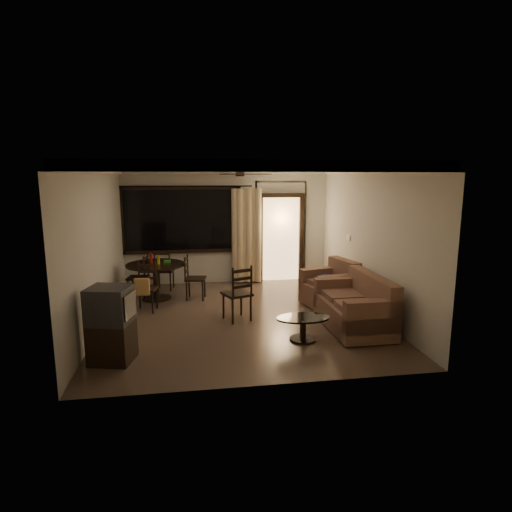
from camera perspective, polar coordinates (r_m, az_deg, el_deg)
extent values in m
plane|color=#7F6651|center=(8.18, -2.03, -8.03)|extent=(5.50, 5.50, 0.00)
plane|color=beige|center=(10.56, -3.87, 3.98)|extent=(5.00, 0.00, 5.00)
plane|color=beige|center=(5.18, 1.52, -2.95)|extent=(5.00, 0.00, 5.00)
plane|color=beige|center=(7.96, -20.28, 1.17)|extent=(0.00, 5.50, 5.50)
plane|color=beige|center=(8.51, 14.88, 2.05)|extent=(0.00, 5.50, 5.50)
plane|color=white|center=(7.76, -2.17, 11.97)|extent=(5.50, 5.50, 0.00)
cube|color=black|center=(10.47, -9.89, 4.75)|extent=(2.70, 0.04, 1.45)
cylinder|color=black|center=(10.33, -9.48, 9.16)|extent=(3.20, 0.03, 0.03)
cube|color=#FFC684|center=(10.76, 3.36, 2.23)|extent=(0.91, 0.03, 2.08)
cube|color=white|center=(9.48, 12.23, 2.39)|extent=(0.02, 0.18, 0.12)
cylinder|color=black|center=(7.76, -2.17, 11.53)|extent=(0.03, 0.03, 0.12)
cylinder|color=black|center=(7.75, -2.16, 10.87)|extent=(0.16, 0.16, 0.08)
cylinder|color=black|center=(9.37, -13.26, -1.13)|extent=(1.24, 1.24, 0.04)
cylinder|color=black|center=(9.45, -13.17, -3.34)|extent=(0.12, 0.12, 0.72)
cylinder|color=black|center=(9.54, -13.08, -5.48)|extent=(0.62, 0.62, 0.03)
cylinder|color=maroon|center=(9.42, -13.83, -0.29)|extent=(0.06, 0.06, 0.22)
cylinder|color=#ADA612|center=(9.28, -12.87, -0.53)|extent=(0.06, 0.06, 0.18)
cube|color=#247B25|center=(9.43, -11.75, -0.72)|extent=(0.14, 0.10, 0.05)
cube|color=black|center=(9.61, -15.46, -2.80)|extent=(0.48, 0.48, 0.04)
cube|color=black|center=(9.27, -8.07, -3.01)|extent=(0.48, 0.48, 0.04)
cube|color=black|center=(8.64, -14.52, -4.25)|extent=(0.48, 0.48, 0.04)
cube|color=tan|center=(8.40, -14.96, -3.99)|extent=(0.29, 0.13, 0.32)
cube|color=black|center=(10.19, -12.12, -1.90)|extent=(0.48, 0.48, 0.04)
cube|color=black|center=(6.54, -18.62, -10.80)|extent=(0.67, 0.63, 0.58)
cube|color=black|center=(6.36, -18.92, -6.20)|extent=(0.67, 0.63, 0.52)
cube|color=black|center=(6.26, -16.47, -6.34)|extent=(0.11, 0.41, 0.35)
cube|color=#452420|center=(7.69, 12.77, -7.68)|extent=(0.93, 1.72, 0.43)
cube|color=#452420|center=(7.73, 15.27, -4.98)|extent=(0.23, 1.71, 0.69)
cube|color=#452420|center=(6.97, 15.21, -7.88)|extent=(0.91, 0.20, 0.53)
cube|color=#452420|center=(8.31, 10.85, -4.69)|extent=(0.91, 0.20, 0.53)
cube|color=#452420|center=(7.60, 12.47, -5.95)|extent=(0.66, 1.50, 0.13)
cube|color=#452420|center=(8.87, 9.66, -5.10)|extent=(1.09, 1.09, 0.43)
cube|color=#452420|center=(8.97, 11.64, -2.66)|extent=(0.41, 0.94, 0.70)
cube|color=#452420|center=(8.52, 10.97, -4.29)|extent=(0.93, 0.39, 0.54)
cube|color=#452420|center=(9.12, 8.53, -3.24)|extent=(0.93, 0.39, 0.54)
cube|color=#452420|center=(8.78, 9.41, -3.58)|extent=(0.78, 0.82, 0.13)
ellipsoid|color=#141356|center=(8.75, 9.44, -2.86)|extent=(0.39, 0.32, 0.11)
ellipsoid|color=black|center=(6.98, 6.32, -8.21)|extent=(0.88, 0.53, 0.03)
cylinder|color=black|center=(7.04, 6.29, -9.63)|extent=(0.10, 0.10, 0.35)
cylinder|color=black|center=(7.10, 6.26, -10.92)|extent=(0.43, 0.43, 0.03)
cube|color=black|center=(7.86, -2.56, -5.06)|extent=(0.60, 0.60, 0.04)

